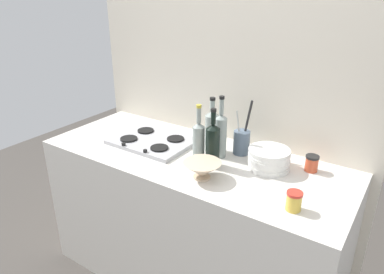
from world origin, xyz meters
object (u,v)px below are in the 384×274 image
stovetop_hob (152,141)px  utensil_crock (242,141)px  plate_stack (269,159)px  wine_bottle_rightmost (212,130)px  condiment_jar_front (294,201)px  wine_bottle_mid_left (199,141)px  wine_bottle_leftmost (221,134)px  mixing_bowl (202,170)px  condiment_jar_rear (312,163)px  wine_bottle_mid_right (213,144)px

stovetop_hob → utensil_crock: size_ratio=1.49×
plate_stack → wine_bottle_rightmost: bearing=176.9°
stovetop_hob → condiment_jar_front: bearing=-12.1°
utensil_crock → wine_bottle_mid_left: bearing=-122.1°
stovetop_hob → wine_bottle_leftmost: size_ratio=1.35×
wine_bottle_mid_left → condiment_jar_front: size_ratio=3.77×
wine_bottle_mid_left → plate_stack: bearing=23.1°
wine_bottle_rightmost → condiment_jar_front: (0.61, -0.32, -0.09)m
plate_stack → mixing_bowl: bearing=-129.6°
utensil_crock → mixing_bowl: bearing=-95.3°
plate_stack → mixing_bowl: size_ratio=1.16×
plate_stack → mixing_bowl: 0.37m
wine_bottle_mid_left → condiment_jar_rear: bearing=24.1°
wine_bottle_mid_right → utensil_crock: 0.24m
wine_bottle_mid_left → utensil_crock: wine_bottle_mid_left is taller
wine_bottle_mid_left → condiment_jar_front: wine_bottle_mid_left is taller
plate_stack → wine_bottle_leftmost: bearing=-176.3°
wine_bottle_mid_right → wine_bottle_rightmost: 0.19m
stovetop_hob → wine_bottle_mid_left: (0.38, -0.06, 0.11)m
wine_bottle_rightmost → condiment_jar_rear: wine_bottle_rightmost is taller
wine_bottle_leftmost → mixing_bowl: wine_bottle_leftmost is taller
plate_stack → condiment_jar_front: plate_stack is taller
mixing_bowl → utensil_crock: utensil_crock is taller
utensil_crock → wine_bottle_mid_right: bearing=-105.1°
wine_bottle_rightmost → condiment_jar_rear: 0.58m
wine_bottle_mid_right → condiment_jar_front: 0.54m
mixing_bowl → wine_bottle_rightmost: bearing=112.8°
stovetop_hob → wine_bottle_rightmost: size_ratio=1.48×
wine_bottle_rightmost → condiment_jar_rear: (0.57, 0.08, -0.09)m
plate_stack → wine_bottle_mid_right: wine_bottle_mid_right is taller
utensil_crock → condiment_jar_front: utensil_crock is taller
condiment_jar_rear → wine_bottle_rightmost: bearing=-172.4°
plate_stack → condiment_jar_rear: (0.20, 0.10, -0.01)m
condiment_jar_front → stovetop_hob: bearing=167.9°
stovetop_hob → wine_bottle_rightmost: bearing=17.5°
wine_bottle_mid_right → condiment_jar_rear: wine_bottle_mid_right is taller
stovetop_hob → plate_stack: size_ratio=2.14×
utensil_crock → stovetop_hob: bearing=-161.3°
wine_bottle_mid_right → mixing_bowl: bearing=-79.6°
utensil_crock → condiment_jar_rear: bearing=1.8°
stovetop_hob → condiment_jar_rear: condiment_jar_rear is taller
wine_bottle_mid_right → mixing_bowl: wine_bottle_mid_right is taller
mixing_bowl → utensil_crock: bearing=84.7°
stovetop_hob → condiment_jar_rear: size_ratio=5.52×
utensil_crock → condiment_jar_rear: (0.40, 0.01, -0.03)m
plate_stack → wine_bottle_leftmost: wine_bottle_leftmost is taller
stovetop_hob → wine_bottle_mid_right: bearing=-6.1°
wine_bottle_leftmost → wine_bottle_mid_right: 0.13m
wine_bottle_mid_right → condiment_jar_rear: bearing=27.3°
plate_stack → wine_bottle_mid_left: wine_bottle_mid_left is taller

